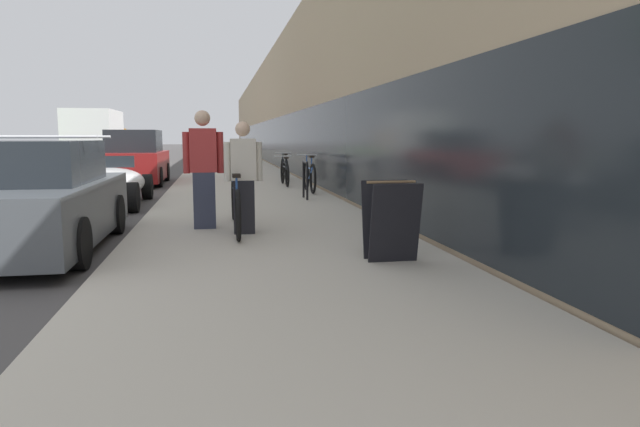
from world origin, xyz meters
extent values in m
cube|color=#BCB5A5|center=(5.33, 21.00, 0.05)|extent=(3.99, 70.00, 0.10)
cube|color=tan|center=(12.38, 29.00, 2.87)|extent=(10.00, 70.00, 5.74)
cube|color=#1E2328|center=(7.42, 29.00, 1.25)|extent=(0.10, 63.00, 2.20)
torus|color=black|center=(4.88, 3.91, 0.45)|extent=(0.06, 0.70, 0.70)
torus|color=black|center=(4.88, 1.92, 0.45)|extent=(0.06, 0.70, 0.70)
cylinder|color=#2D56A8|center=(4.88, 2.92, 0.66)|extent=(0.04, 1.69, 0.04)
cylinder|color=#2D56A8|center=(4.88, 2.52, 0.57)|extent=(0.04, 1.00, 0.32)
cylinder|color=#2D56A8|center=(4.88, 2.28, 0.81)|extent=(0.03, 0.03, 0.29)
cube|color=black|center=(4.88, 2.28, 0.95)|extent=(0.11, 0.22, 0.05)
cylinder|color=#2D56A8|center=(4.88, 3.75, 0.82)|extent=(0.03, 0.03, 0.31)
cylinder|color=silver|center=(4.88, 3.75, 0.97)|extent=(0.52, 0.03, 0.03)
cube|color=black|center=(4.99, 2.56, 0.49)|extent=(0.29, 0.21, 0.77)
cube|color=beige|center=(4.99, 2.56, 1.16)|extent=(0.36, 0.21, 0.59)
cylinder|color=beige|center=(4.76, 2.56, 1.13)|extent=(0.09, 0.09, 0.56)
cylinder|color=beige|center=(5.21, 2.56, 1.13)|extent=(0.09, 0.09, 0.56)
sphere|color=beige|center=(4.99, 2.56, 1.59)|extent=(0.21, 0.21, 0.21)
cube|color=#33384C|center=(4.42, 3.15, 0.53)|extent=(0.33, 0.24, 0.85)
cube|color=#B23333|center=(4.42, 3.15, 1.28)|extent=(0.40, 0.24, 0.65)
cylinder|color=#B23333|center=(4.17, 3.15, 1.25)|extent=(0.10, 0.10, 0.62)
cylinder|color=#B23333|center=(4.67, 3.15, 1.25)|extent=(0.10, 0.10, 0.62)
sphere|color=beige|center=(4.42, 3.15, 1.76)|extent=(0.23, 0.23, 0.23)
cylinder|color=black|center=(6.56, 6.69, 0.51)|extent=(0.05, 0.05, 0.82)
cylinder|color=black|center=(6.56, 7.24, 0.51)|extent=(0.05, 0.05, 0.82)
cylinder|color=black|center=(6.56, 6.97, 0.92)|extent=(0.05, 0.55, 0.05)
torus|color=black|center=(6.91, 9.07, 0.47)|extent=(0.06, 0.74, 0.74)
torus|color=black|center=(6.91, 8.02, 0.47)|extent=(0.06, 0.74, 0.74)
cylinder|color=#2D56A8|center=(6.91, 8.54, 0.70)|extent=(0.04, 0.89, 0.04)
cylinder|color=#2D56A8|center=(6.91, 8.33, 0.59)|extent=(0.04, 0.54, 0.34)
cylinder|color=#2D56A8|center=(6.91, 8.21, 0.85)|extent=(0.03, 0.03, 0.31)
cube|color=black|center=(6.91, 8.21, 1.00)|extent=(0.11, 0.22, 0.05)
cylinder|color=#2D56A8|center=(6.91, 8.98, 0.86)|extent=(0.03, 0.03, 0.32)
cylinder|color=silver|center=(6.91, 8.98, 1.02)|extent=(0.52, 0.03, 0.03)
torus|color=black|center=(6.53, 11.17, 0.43)|extent=(0.05, 0.66, 0.66)
torus|color=black|center=(6.53, 10.02, 0.43)|extent=(0.05, 0.66, 0.66)
cylinder|color=black|center=(6.53, 10.60, 0.63)|extent=(0.04, 0.98, 0.04)
cylinder|color=black|center=(6.53, 10.37, 0.54)|extent=(0.04, 0.59, 0.30)
cylinder|color=black|center=(6.53, 10.23, 0.77)|extent=(0.03, 0.03, 0.27)
cube|color=black|center=(6.53, 10.23, 0.90)|extent=(0.11, 0.22, 0.05)
cylinder|color=black|center=(6.53, 11.08, 0.77)|extent=(0.03, 0.03, 0.29)
cylinder|color=silver|center=(6.53, 11.08, 0.92)|extent=(0.52, 0.03, 0.03)
torus|color=black|center=(6.77, 13.20, 0.44)|extent=(0.06, 0.69, 0.69)
torus|color=black|center=(6.77, 12.19, 0.44)|extent=(0.06, 0.69, 0.69)
cylinder|color=black|center=(6.77, 12.69, 0.65)|extent=(0.04, 0.86, 0.04)
cylinder|color=black|center=(6.77, 12.49, 0.55)|extent=(0.04, 0.52, 0.31)
cylinder|color=black|center=(6.77, 12.37, 0.79)|extent=(0.03, 0.03, 0.28)
cube|color=black|center=(6.77, 12.37, 0.94)|extent=(0.11, 0.22, 0.05)
cylinder|color=black|center=(6.77, 13.12, 0.80)|extent=(0.03, 0.03, 0.30)
cylinder|color=silver|center=(6.77, 13.12, 0.95)|extent=(0.52, 0.03, 0.03)
cube|color=black|center=(6.52, 0.28, 0.54)|extent=(0.56, 0.20, 0.89)
cube|color=black|center=(6.52, 0.64, 0.54)|extent=(0.56, 0.20, 0.89)
cylinder|color=#93704C|center=(6.52, 0.46, 0.98)|extent=(0.56, 0.03, 0.03)
cube|color=#4C5156|center=(2.21, 2.25, 0.52)|extent=(1.83, 4.10, 0.75)
cube|color=#1E2328|center=(2.21, 2.25, 1.16)|extent=(1.58, 2.05, 0.54)
cylinder|color=silver|center=(2.21, 2.70, 1.48)|extent=(1.95, 0.04, 0.04)
cylinder|color=silver|center=(2.21, 1.79, 1.48)|extent=(1.95, 0.04, 0.04)
cylinder|color=black|center=(3.06, 3.48, 0.30)|extent=(0.22, 0.60, 0.60)
cylinder|color=black|center=(3.06, 1.02, 0.30)|extent=(0.22, 0.60, 0.60)
ellipsoid|color=white|center=(2.24, 7.24, 0.47)|extent=(1.57, 4.27, 0.67)
cube|color=#1E2328|center=(2.24, 7.77, 0.93)|extent=(1.10, 0.04, 0.26)
cylinder|color=black|center=(1.51, 8.48, 0.30)|extent=(0.22, 0.60, 0.60)
cylinder|color=black|center=(2.97, 8.48, 0.30)|extent=(0.22, 0.60, 0.60)
cylinder|color=black|center=(1.51, 6.00, 0.30)|extent=(0.22, 0.60, 0.60)
cylinder|color=black|center=(2.97, 6.00, 0.30)|extent=(0.22, 0.60, 0.60)
cube|color=maroon|center=(2.11, 13.06, 0.58)|extent=(1.74, 4.24, 0.86)
cube|color=#1E2328|center=(2.11, 13.06, 1.35)|extent=(1.50, 2.12, 0.68)
cylinder|color=black|center=(1.30, 14.33, 0.30)|extent=(0.22, 0.60, 0.60)
cylinder|color=black|center=(2.91, 14.33, 0.30)|extent=(0.22, 0.60, 0.60)
cylinder|color=black|center=(1.30, 11.79, 0.30)|extent=(0.22, 0.60, 0.60)
cylinder|color=black|center=(2.91, 11.79, 0.30)|extent=(0.22, 0.60, 0.60)
cube|color=orange|center=(-1.91, 30.42, 1.10)|extent=(2.24, 1.55, 1.74)
cube|color=white|center=(-1.91, 27.31, 1.57)|extent=(2.44, 4.66, 2.68)
cylinder|color=black|center=(-3.03, 30.01, 0.42)|extent=(0.28, 0.84, 0.84)
cylinder|color=black|center=(-0.79, 30.01, 0.42)|extent=(0.28, 0.84, 0.84)
cylinder|color=black|center=(-3.03, 26.38, 0.42)|extent=(0.28, 0.84, 0.84)
cylinder|color=black|center=(-0.79, 26.38, 0.42)|extent=(0.28, 0.84, 0.84)
camera|label=1|loc=(4.61, -5.62, 1.48)|focal=32.00mm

